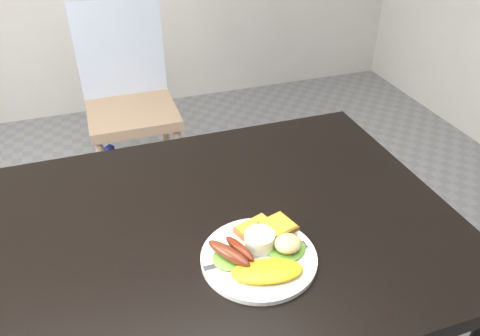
% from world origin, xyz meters
% --- Properties ---
extents(dining_table, '(1.20, 0.80, 0.04)m').
position_xyz_m(dining_table, '(0.00, 0.00, 0.73)').
color(dining_table, black).
rests_on(dining_table, ground).
extents(dining_chair, '(0.40, 0.40, 0.05)m').
position_xyz_m(dining_chair, '(-0.01, 1.20, 0.45)').
color(dining_chair, '#9F7E60').
rests_on(dining_chair, ground).
extents(person, '(0.59, 0.51, 1.38)m').
position_xyz_m(person, '(-0.31, 0.61, 0.69)').
color(person, navy).
rests_on(person, ground).
extents(plate, '(0.24, 0.24, 0.01)m').
position_xyz_m(plate, '(0.11, -0.14, 0.76)').
color(plate, white).
rests_on(plate, dining_table).
extents(lettuce_left, '(0.09, 0.08, 0.01)m').
position_xyz_m(lettuce_left, '(0.05, -0.13, 0.77)').
color(lettuce_left, '#2C831E').
rests_on(lettuce_left, plate).
extents(lettuce_right, '(0.10, 0.10, 0.01)m').
position_xyz_m(lettuce_right, '(0.16, -0.14, 0.77)').
color(lettuce_right, '#3F8E35').
rests_on(lettuce_right, plate).
extents(omelette, '(0.15, 0.10, 0.02)m').
position_xyz_m(omelette, '(0.10, -0.19, 0.77)').
color(omelette, gold).
rests_on(omelette, plate).
extents(sausage_a, '(0.08, 0.11, 0.03)m').
position_xyz_m(sausage_a, '(0.04, -0.13, 0.78)').
color(sausage_a, brown).
rests_on(sausage_a, lettuce_left).
extents(sausage_b, '(0.05, 0.09, 0.02)m').
position_xyz_m(sausage_b, '(0.07, -0.13, 0.78)').
color(sausage_b, '#691408').
rests_on(sausage_b, lettuce_left).
extents(ramekin, '(0.08, 0.08, 0.04)m').
position_xyz_m(ramekin, '(0.12, -0.11, 0.78)').
color(ramekin, white).
rests_on(ramekin, plate).
extents(toast_a, '(0.11, 0.11, 0.01)m').
position_xyz_m(toast_a, '(0.13, -0.08, 0.77)').
color(toast_a, brown).
rests_on(toast_a, plate).
extents(toast_b, '(0.08, 0.08, 0.01)m').
position_xyz_m(toast_b, '(0.17, -0.09, 0.78)').
color(toast_b, brown).
rests_on(toast_b, toast_a).
extents(potato_salad, '(0.07, 0.06, 0.03)m').
position_xyz_m(potato_salad, '(0.16, -0.15, 0.79)').
color(potato_salad, beige).
rests_on(potato_salad, lettuce_right).
extents(fork, '(0.17, 0.01, 0.00)m').
position_xyz_m(fork, '(0.07, -0.14, 0.76)').
color(fork, '#ADAFB7').
rests_on(fork, plate).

